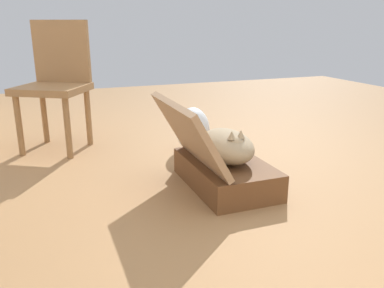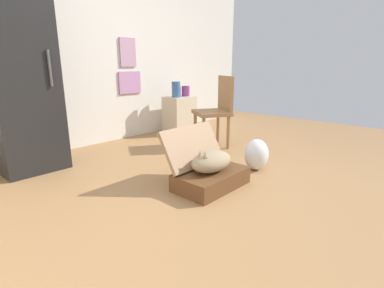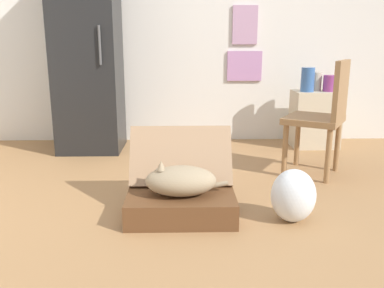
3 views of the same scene
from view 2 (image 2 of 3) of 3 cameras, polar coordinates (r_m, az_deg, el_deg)
ground_plane at (r=2.82m, az=6.12°, el=-7.65°), size 7.68×7.68×0.00m
wall_back at (r=4.34m, az=-19.22°, el=17.17°), size 6.40×0.15×2.60m
suitcase_base at (r=2.71m, az=3.74°, el=-6.79°), size 0.68×0.41×0.16m
suitcase_lid at (r=2.76m, az=0.14°, el=-0.49°), size 0.68×0.24×0.37m
cat at (r=2.64m, az=3.74°, el=-3.37°), size 0.52×0.28×0.21m
plastic_bag_white at (r=3.19m, az=12.43°, el=-2.02°), size 0.28×0.25×0.33m
refrigerator at (r=3.49m, az=-30.64°, el=11.02°), size 0.62×0.64×1.92m
side_table at (r=4.84m, az=-2.43°, el=5.74°), size 0.47×0.35×0.59m
vase_tall at (r=4.67m, az=-3.13°, el=10.56°), size 0.14×0.14×0.24m
vase_short at (r=4.85m, az=-1.25°, el=10.29°), size 0.13×0.13×0.17m
vase_round at (r=4.82m, az=-2.87°, el=10.39°), size 0.11×0.11×0.19m
chair at (r=3.98m, az=4.83°, el=6.94°), size 0.61×0.62×0.95m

